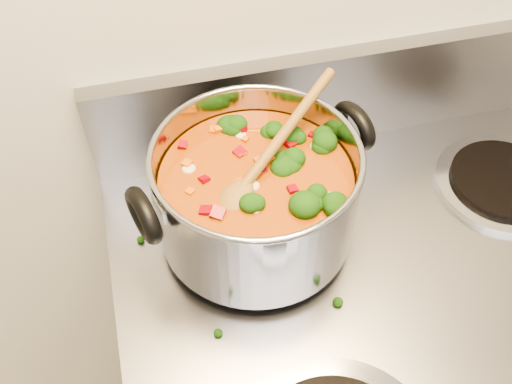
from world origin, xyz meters
TOP-DOWN VIEW (x-y plane):
  - stockpot at (-0.12, 1.32)m, footprint 0.33×0.26m
  - wooden_spoon at (-0.11, 1.33)m, footprint 0.21×0.18m
  - cooktop_crumbs at (-0.24, 1.32)m, footprint 0.09×0.29m

SIDE VIEW (x-z plane):
  - cooktop_crumbs at x=-0.24m, z-range 0.92..0.93m
  - stockpot at x=-0.12m, z-range 0.93..1.08m
  - wooden_spoon at x=-0.11m, z-range 1.01..1.09m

